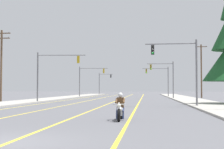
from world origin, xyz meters
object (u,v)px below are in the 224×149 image
Objects in this scene: traffic_signal_near_left at (52,69)px; traffic_signal_far_right at (161,77)px; traffic_signal_near_right at (181,62)px; utility_pole_right_far at (201,70)px; traffic_signal_far_left at (103,81)px; traffic_signal_mid_left at (88,77)px; utility_pole_left_near at (1,63)px; traffic_signal_mid_right at (166,74)px; motorcycle_with_rider at (120,109)px.

traffic_signal_near_left is 32.81m from traffic_signal_far_right.
traffic_signal_near_right and traffic_signal_far_right have the same top height.
traffic_signal_far_left is at bearing 124.10° from utility_pole_right_far.
traffic_signal_mid_left is at bearing 112.34° from traffic_signal_near_right.
utility_pole_right_far reaches higher than utility_pole_left_near.
traffic_signal_mid_right is 0.63× the size of utility_pole_right_far.
traffic_signal_far_left is 0.63× the size of utility_pole_right_far.
motorcycle_with_rider is 0.23× the size of utility_pole_left_near.
traffic_signal_far_left is 54.39m from utility_pole_left_near.
utility_pole_left_near is 35.67m from utility_pole_right_far.
traffic_signal_near_right is at bearing -89.48° from traffic_signal_far_right.
traffic_signal_near_right is at bearing -102.01° from utility_pole_right_far.
utility_pole_left_near is 0.95× the size of utility_pole_right_far.
traffic_signal_near_right is 39.77m from traffic_signal_mid_left.
traffic_signal_near_right and traffic_signal_far_left have the same top height.
traffic_signal_mid_left is (-10.50, 50.65, 3.58)m from motorcycle_with_rider.
utility_pole_left_near is at bearing -146.63° from traffic_signal_mid_right.
utility_pole_right_far is (11.38, 45.66, 4.52)m from motorcycle_with_rider.
motorcycle_with_rider is 15.03m from traffic_signal_near_right.
utility_pole_right_far is (6.77, 31.79, 1.01)m from traffic_signal_near_right.
traffic_signal_far_right is at bearing 63.62° from traffic_signal_near_left.
traffic_signal_near_right and traffic_signal_near_left have the same top height.
utility_pole_left_near is at bearing -144.00° from utility_pole_right_far.
traffic_signal_far_left is at bearing 90.69° from traffic_signal_near_left.
utility_pole_left_near reaches higher than traffic_signal_far_left.
utility_pole_left_near reaches higher than traffic_signal_mid_right.
utility_pole_right_far is (6.83, 6.46, 1.04)m from traffic_signal_mid_right.
utility_pole_left_near is (-21.74, -28.02, 0.93)m from traffic_signal_far_right.
traffic_signal_mid_left is 0.63× the size of utility_pole_right_far.
utility_pole_right_far reaches higher than traffic_signal_far_left.
traffic_signal_mid_right is 26.39m from utility_pole_left_near.
traffic_signal_mid_left is at bearing 90.40° from traffic_signal_near_left.
traffic_signal_near_left is at bearing 147.66° from traffic_signal_near_right.
traffic_signal_far_right is 1.00× the size of traffic_signal_far_left.
traffic_signal_near_left is at bearing -116.38° from traffic_signal_far_right.
traffic_signal_near_left is at bearing -133.11° from traffic_signal_mid_right.
traffic_signal_far_right is at bearing 135.26° from utility_pole_right_far.
traffic_signal_far_right is 0.63× the size of utility_pole_right_far.
traffic_signal_far_right is (-0.28, 13.51, 0.06)m from traffic_signal_mid_right.
traffic_signal_near_right and traffic_signal_mid_left have the same top height.
traffic_signal_near_right is 66.67m from traffic_signal_far_left.
utility_pole_left_near is (-6.50, -53.99, 1.02)m from traffic_signal_far_left.
traffic_signal_near_right is 0.63× the size of utility_pole_right_far.
motorcycle_with_rider is at bearing -94.62° from traffic_signal_far_right.
traffic_signal_far_left is 39.90m from utility_pole_right_far.
traffic_signal_mid_left and traffic_signal_far_right have the same top height.
traffic_signal_near_left and traffic_signal_far_left have the same top height.
utility_pole_left_near is at bearing -105.04° from traffic_signal_mid_left.
traffic_signal_near_left is 7.35m from utility_pole_left_near.
traffic_signal_far_left is at bearing 97.94° from motorcycle_with_rider.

